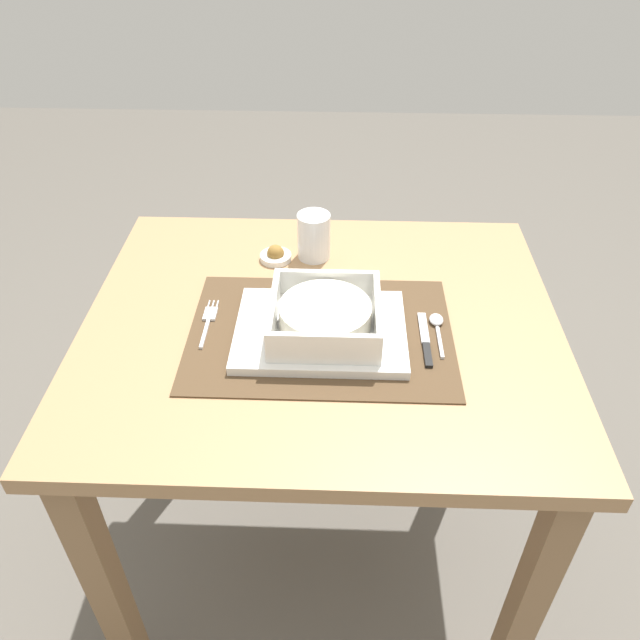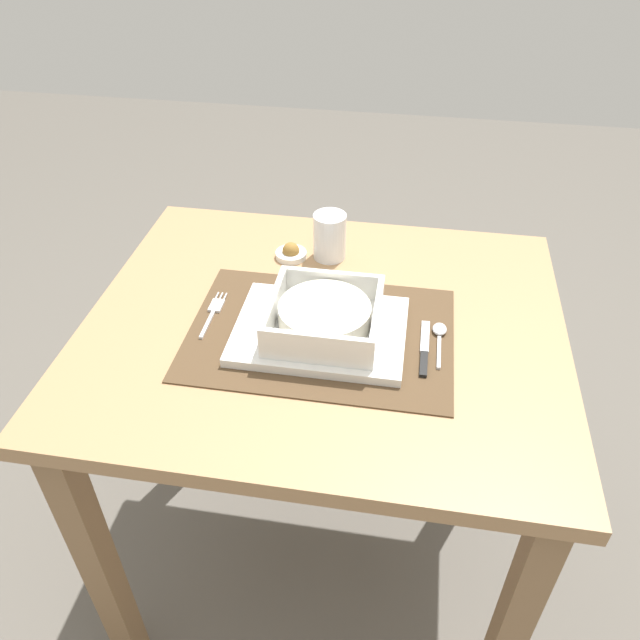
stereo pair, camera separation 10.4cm
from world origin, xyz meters
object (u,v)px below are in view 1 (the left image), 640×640
Objects in this scene: butter_knife at (426,342)px; condiment_saucer at (276,255)px; spoon at (437,325)px; drinking_glass at (314,239)px; dining_table at (321,371)px; porridge_bowl at (325,317)px; fork at (209,319)px.

condiment_saucer is at bearing 140.03° from butter_knife.
spoon is at bearing 64.98° from butter_knife.
dining_table is at bearing -83.95° from drinking_glass.
spoon is at bearing 8.83° from porridge_bowl.
fork is 0.39m from spoon.
spoon is (0.39, -0.00, 0.00)m from fork.
drinking_glass reaches higher than porridge_bowl.
drinking_glass is at bearing 96.80° from porridge_bowl.
dining_table is 6.02× the size of butter_knife.
spoon is (0.20, -0.01, 0.13)m from dining_table.
dining_table is 0.24m from spoon.
condiment_saucer reaches higher than spoon.
spoon is at bearing -44.82° from drinking_glass.
butter_knife reaches higher than dining_table.
fork is at bearing 170.86° from porridge_bowl.
condiment_saucer is (-0.10, 0.19, 0.13)m from dining_table.
fork is at bearing 176.93° from spoon.
butter_knife is at bearing -120.16° from spoon.
porridge_bowl is at bearing -65.86° from condiment_saucer.
porridge_bowl is at bearing 177.23° from butter_knife.
condiment_saucer reaches higher than butter_knife.
drinking_glass reaches higher than fork.
butter_knife is at bearing -5.28° from porridge_bowl.
dining_table is 0.25m from condiment_saucer.
condiment_saucer is (-0.27, 0.25, 0.00)m from butter_knife.
drinking_glass is at bearing 129.22° from butter_knife.
porridge_bowl is 1.65× the size of spoon.
porridge_bowl is 1.31× the size of butter_knife.
drinking_glass is at bearing 51.79° from fork.
spoon reaches higher than fork.
spoon reaches higher than butter_knife.
porridge_bowl reaches higher than fork.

